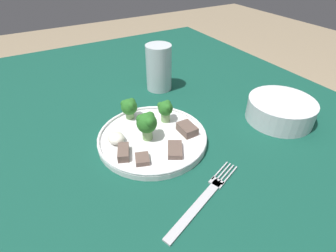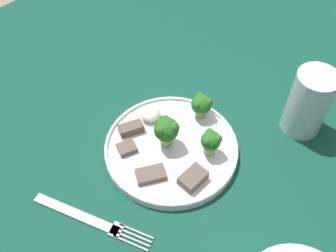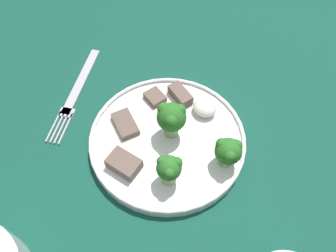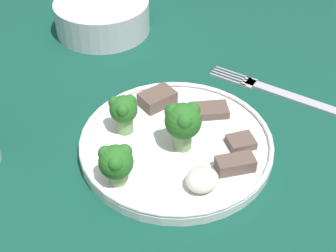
# 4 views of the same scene
# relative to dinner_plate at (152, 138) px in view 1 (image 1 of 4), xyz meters

# --- Properties ---
(table) EXTENTS (1.32, 1.16, 0.78)m
(table) POSITION_rel_dinner_plate_xyz_m (-0.04, -0.02, -0.10)
(table) COLOR #114738
(table) RESTS_ON ground_plane
(dinner_plate) EXTENTS (0.23, 0.23, 0.02)m
(dinner_plate) POSITION_rel_dinner_plate_xyz_m (0.00, 0.00, 0.00)
(dinner_plate) COLOR white
(dinner_plate) RESTS_ON table
(fork) EXTENTS (0.09, 0.20, 0.00)m
(fork) POSITION_rel_dinner_plate_xyz_m (0.18, 0.00, -0.01)
(fork) COLOR #B2B2B7
(fork) RESTS_ON table
(cream_bowl) EXTENTS (0.16, 0.16, 0.05)m
(cream_bowl) POSITION_rel_dinner_plate_xyz_m (0.08, 0.30, 0.02)
(cream_bowl) COLOR silver
(cream_bowl) RESTS_ON table
(drinking_glass) EXTENTS (0.07, 0.07, 0.13)m
(drinking_glass) POSITION_rel_dinner_plate_xyz_m (-0.21, 0.13, 0.05)
(drinking_glass) COLOR silver
(drinking_glass) RESTS_ON table
(broccoli_floret_near_rim_left) EXTENTS (0.03, 0.03, 0.05)m
(broccoli_floret_near_rim_left) POSITION_rel_dinner_plate_xyz_m (-0.04, 0.05, 0.03)
(broccoli_floret_near_rim_left) COLOR #7FA866
(broccoli_floret_near_rim_left) RESTS_ON dinner_plate
(broccoli_floret_center_left) EXTENTS (0.04, 0.04, 0.06)m
(broccoli_floret_center_left) POSITION_rel_dinner_plate_xyz_m (0.00, -0.01, 0.04)
(broccoli_floret_center_left) COLOR #7FA866
(broccoli_floret_center_left) RESTS_ON dinner_plate
(broccoli_floret_back_left) EXTENTS (0.04, 0.04, 0.05)m
(broccoli_floret_back_left) POSITION_rel_dinner_plate_xyz_m (-0.09, -0.01, 0.03)
(broccoli_floret_back_left) COLOR #7FA866
(broccoli_floret_back_left) RESTS_ON dinner_plate
(meat_slice_front_slice) EXTENTS (0.06, 0.05, 0.01)m
(meat_slice_front_slice) POSITION_rel_dinner_plate_xyz_m (0.07, 0.02, 0.01)
(meat_slice_front_slice) COLOR brown
(meat_slice_front_slice) RESTS_ON dinner_plate
(meat_slice_middle_slice) EXTENTS (0.04, 0.04, 0.01)m
(meat_slice_middle_slice) POSITION_rel_dinner_plate_xyz_m (0.06, -0.05, 0.01)
(meat_slice_middle_slice) COLOR brown
(meat_slice_middle_slice) RESTS_ON dinner_plate
(meat_slice_rear_slice) EXTENTS (0.05, 0.03, 0.02)m
(meat_slice_rear_slice) POSITION_rel_dinner_plate_xyz_m (0.02, 0.07, 0.01)
(meat_slice_rear_slice) COLOR brown
(meat_slice_rear_slice) RESTS_ON dinner_plate
(meat_slice_edge_slice) EXTENTS (0.05, 0.04, 0.02)m
(meat_slice_edge_slice) POSITION_rel_dinner_plate_xyz_m (0.03, -0.08, 0.01)
(meat_slice_edge_slice) COLOR brown
(meat_slice_edge_slice) RESTS_ON dinner_plate
(sauce_dollop) EXTENTS (0.04, 0.03, 0.02)m
(sauce_dollop) POSITION_rel_dinner_plate_xyz_m (-0.02, -0.07, 0.01)
(sauce_dollop) COLOR silver
(sauce_dollop) RESTS_ON dinner_plate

